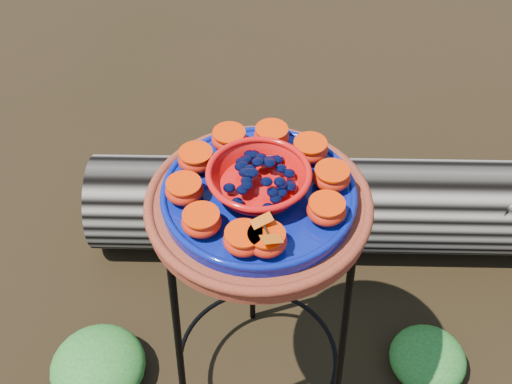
{
  "coord_description": "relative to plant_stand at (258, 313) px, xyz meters",
  "views": [
    {
      "loc": [
        -0.06,
        -0.83,
        1.62
      ],
      "look_at": [
        -0.0,
        0.0,
        0.76
      ],
      "focal_mm": 45.0,
      "sensor_mm": 36.0,
      "label": 1
    }
  ],
  "objects": [
    {
      "name": "orange_half_5",
      "position": [
        -0.05,
        0.13,
        0.43
      ],
      "size": [
        0.07,
        0.07,
        0.04
      ],
      "primitive_type": "ellipsoid",
      "color": "#C01100",
      "rests_on": "cobalt_plate"
    },
    {
      "name": "terracotta_saucer",
      "position": [
        0.0,
        0.0,
        0.37
      ],
      "size": [
        0.43,
        0.43,
        0.03
      ],
      "primitive_type": "cylinder",
      "color": "maroon",
      "rests_on": "plant_stand"
    },
    {
      "name": "plant_stand",
      "position": [
        0.0,
        0.0,
        0.0
      ],
      "size": [
        0.44,
        0.44,
        0.7
      ],
      "primitive_type": null,
      "color": "black",
      "rests_on": "ground"
    },
    {
      "name": "glass_gems",
      "position": [
        0.0,
        0.0,
        0.47
      ],
      "size": [
        0.14,
        0.14,
        0.02
      ],
      "primitive_type": null,
      "color": "black",
      "rests_on": "red_bowl"
    },
    {
      "name": "orange_half_3",
      "position": [
        0.11,
        0.09,
        0.43
      ],
      "size": [
        0.07,
        0.07,
        0.04
      ],
      "primitive_type": "ellipsoid",
      "color": "#C01100",
      "rests_on": "cobalt_plate"
    },
    {
      "name": "foliage_left",
      "position": [
        -0.43,
        0.05,
        -0.29
      ],
      "size": [
        0.25,
        0.25,
        0.13
      ],
      "primitive_type": "ellipsoid",
      "color": "#19481D",
      "rests_on": "ground"
    },
    {
      "name": "driftwood_log",
      "position": [
        0.31,
        0.51,
        -0.2
      ],
      "size": [
        1.61,
        0.55,
        0.3
      ],
      "primitive_type": null,
      "rotation": [
        0.0,
        0.0,
        -0.09
      ],
      "color": "black",
      "rests_on": "ground"
    },
    {
      "name": "orange_half_2",
      "position": [
        0.14,
        0.01,
        0.43
      ],
      "size": [
        0.07,
        0.07,
        0.04
      ],
      "primitive_type": "ellipsoid",
      "color": "#C01100",
      "rests_on": "cobalt_plate"
    },
    {
      "name": "butterfly",
      "position": [
        0.0,
        -0.14,
        0.45
      ],
      "size": [
        0.09,
        0.07,
        0.01
      ],
      "primitive_type": null,
      "rotation": [
        0.0,
        0.0,
        0.3
      ],
      "color": "#BD4709",
      "rests_on": "orange_half_0"
    },
    {
      "name": "orange_half_8",
      "position": [
        -0.11,
        -0.09,
        0.43
      ],
      "size": [
        0.07,
        0.07,
        0.04
      ],
      "primitive_type": "ellipsoid",
      "color": "#C01100",
      "rests_on": "cobalt_plate"
    },
    {
      "name": "orange_half_6",
      "position": [
        -0.11,
        0.07,
        0.43
      ],
      "size": [
        0.07,
        0.07,
        0.04
      ],
      "primitive_type": "ellipsoid",
      "color": "#C01100",
      "rests_on": "cobalt_plate"
    },
    {
      "name": "foliage_back",
      "position": [
        -0.15,
        0.58,
        -0.26
      ],
      "size": [
        0.35,
        0.35,
        0.17
      ],
      "primitive_type": "ellipsoid",
      "color": "#19481D",
      "rests_on": "ground"
    },
    {
      "name": "cobalt_plate",
      "position": [
        0.0,
        0.0,
        0.4
      ],
      "size": [
        0.36,
        0.36,
        0.02
      ],
      "primitive_type": "cylinder",
      "color": "#0B094F",
      "rests_on": "terracotta_saucer"
    },
    {
      "name": "orange_half_7",
      "position": [
        -0.14,
        -0.01,
        0.43
      ],
      "size": [
        0.07,
        0.07,
        0.04
      ],
      "primitive_type": "ellipsoid",
      "color": "#C01100",
      "rests_on": "cobalt_plate"
    },
    {
      "name": "foliage_right",
      "position": [
        0.47,
        0.02,
        -0.3
      ],
      "size": [
        0.21,
        0.21,
        0.1
      ],
      "primitive_type": "ellipsoid",
      "color": "#19481D",
      "rests_on": "ground"
    },
    {
      "name": "orange_half_0",
      "position": [
        0.0,
        -0.14,
        0.43
      ],
      "size": [
        0.07,
        0.07,
        0.04
      ],
      "primitive_type": "ellipsoid",
      "color": "#C01100",
      "rests_on": "cobalt_plate"
    },
    {
      "name": "orange_half_1",
      "position": [
        0.11,
        -0.07,
        0.43
      ],
      "size": [
        0.07,
        0.07,
        0.04
      ],
      "primitive_type": "ellipsoid",
      "color": "#C01100",
      "rests_on": "cobalt_plate"
    },
    {
      "name": "orange_half_9",
      "position": [
        -0.04,
        -0.13,
        0.43
      ],
      "size": [
        0.07,
        0.07,
        0.04
      ],
      "primitive_type": "ellipsoid",
      "color": "#C01100",
      "rests_on": "cobalt_plate"
    },
    {
      "name": "orange_half_4",
      "position": [
        0.04,
        0.13,
        0.43
      ],
      "size": [
        0.07,
        0.07,
        0.04
      ],
      "primitive_type": "ellipsoid",
      "color": "#C01100",
      "rests_on": "cobalt_plate"
    },
    {
      "name": "red_bowl",
      "position": [
        0.0,
        0.0,
        0.43
      ],
      "size": [
        0.18,
        0.18,
        0.05
      ],
      "primitive_type": null,
      "color": "red",
      "rests_on": "cobalt_plate"
    }
  ]
}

